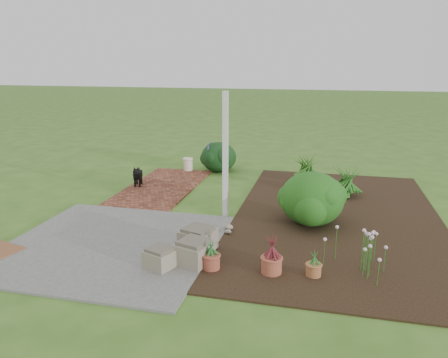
% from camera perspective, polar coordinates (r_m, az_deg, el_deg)
% --- Properties ---
extents(ground, '(80.00, 80.00, 0.00)m').
position_cam_1_polar(ground, '(8.84, -1.87, -4.97)').
color(ground, '#3C6620').
rests_on(ground, ground).
extents(concrete_patio, '(3.50, 3.50, 0.04)m').
position_cam_1_polar(concrete_patio, '(7.76, -14.41, -8.29)').
color(concrete_patio, '#5A5A58').
rests_on(concrete_patio, ground).
extents(brick_path, '(1.60, 3.50, 0.04)m').
position_cam_1_polar(brick_path, '(10.93, -8.06, -1.01)').
color(brick_path, '#5B2B1C').
rests_on(brick_path, ground).
extents(garden_bed, '(4.00, 7.00, 0.03)m').
position_cam_1_polar(garden_bed, '(9.03, 14.55, -4.93)').
color(garden_bed, black).
rests_on(garden_bed, ground).
extents(veranda_post, '(0.10, 0.10, 2.50)m').
position_cam_1_polar(veranda_post, '(8.51, 0.18, 3.01)').
color(veranda_post, white).
rests_on(veranda_post, ground).
extents(stone_trough_near, '(0.51, 0.51, 0.27)m').
position_cam_1_polar(stone_trough_near, '(6.74, -8.33, -10.25)').
color(stone_trough_near, gray).
rests_on(stone_trough_near, concrete_patio).
extents(stone_trough_mid, '(0.61, 0.61, 0.32)m').
position_cam_1_polar(stone_trough_mid, '(6.80, -3.97, -9.63)').
color(stone_trough_mid, gray).
rests_on(stone_trough_mid, concrete_patio).
extents(stone_trough_far, '(0.62, 0.62, 0.33)m').
position_cam_1_polar(stone_trough_far, '(7.25, -3.42, -7.95)').
color(stone_trough_far, '#796D5A').
rests_on(stone_trough_far, concrete_patio).
extents(black_dog, '(0.27, 0.55, 0.48)m').
position_cam_1_polar(black_dog, '(10.96, -11.22, 0.56)').
color(black_dog, black).
rests_on(black_dog, brick_path).
extents(cream_ceramic_urn, '(0.26, 0.26, 0.34)m').
position_cam_1_polar(cream_ceramic_urn, '(12.37, -4.71, 1.92)').
color(cream_ceramic_urn, '#F1DCC7').
rests_on(cream_ceramic_urn, brick_path).
extents(evergreen_shrub, '(1.24, 1.24, 1.03)m').
position_cam_1_polar(evergreen_shrub, '(8.46, 11.42, -2.33)').
color(evergreen_shrub, '#14390C').
rests_on(evergreen_shrub, garden_bed).
extents(agapanthus_clump_back, '(1.05, 1.05, 0.85)m').
position_cam_1_polar(agapanthus_clump_back, '(10.35, 15.69, 0.14)').
color(agapanthus_clump_back, '#124216').
rests_on(agapanthus_clump_back, garden_bed).
extents(agapanthus_clump_front, '(1.11, 1.11, 0.84)m').
position_cam_1_polar(agapanthus_clump_front, '(11.40, 10.68, 1.80)').
color(agapanthus_clump_front, '#0F3B11').
rests_on(agapanthus_clump_front, garden_bed).
extents(pink_flower_patch, '(1.32, 1.32, 0.64)m').
position_cam_1_polar(pink_flower_patch, '(6.79, 16.75, -8.96)').
color(pink_flower_patch, '#113D0F').
rests_on(pink_flower_patch, garden_bed).
extents(terracotta_pot_bronze, '(0.38, 0.38, 0.25)m').
position_cam_1_polar(terracotta_pot_bronze, '(6.57, 6.22, -11.08)').
color(terracotta_pot_bronze, '#A65038').
rests_on(terracotta_pot_bronze, garden_bed).
extents(terracotta_pot_small_left, '(0.29, 0.29, 0.18)m').
position_cam_1_polar(terracotta_pot_small_left, '(6.59, 11.62, -11.53)').
color(terracotta_pot_small_left, '#A26137').
rests_on(terracotta_pot_small_left, garden_bed).
extents(terracotta_pot_small_right, '(0.30, 0.30, 0.22)m').
position_cam_1_polar(terracotta_pot_small_right, '(6.66, -1.68, -10.72)').
color(terracotta_pot_small_right, '#9B4834').
rests_on(terracotta_pot_small_right, garden_bed).
extents(purple_flowering_bush, '(1.16, 1.16, 0.85)m').
position_cam_1_polar(purple_flowering_bush, '(12.37, -0.71, 2.99)').
color(purple_flowering_bush, black).
rests_on(purple_flowering_bush, ground).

